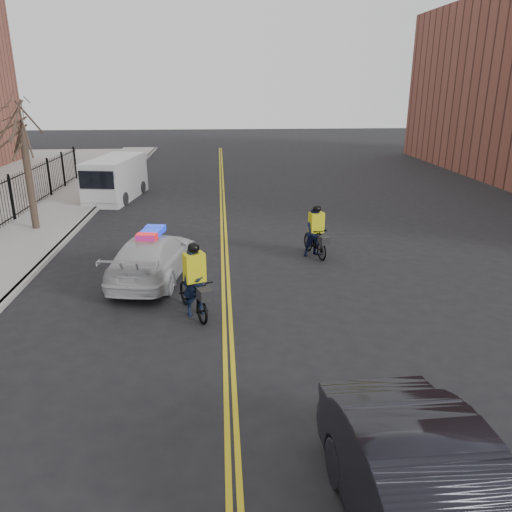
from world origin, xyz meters
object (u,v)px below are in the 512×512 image
at_px(cyclist_near, 195,290).
at_px(cyclist_far, 316,236).
at_px(police_cruiser, 153,256).
at_px(cargo_van, 115,179).

relative_size(cyclist_near, cyclist_far, 1.12).
bearing_deg(police_cruiser, cargo_van, -64.58).
height_order(cargo_van, cyclist_near, cargo_van).
xyz_separation_m(cargo_van, cyclist_near, (4.73, -14.22, -0.37)).
bearing_deg(cyclist_near, police_cruiser, 94.70).
distance_m(cargo_van, cyclist_far, 13.12).
height_order(cyclist_near, cyclist_far, cyclist_near).
relative_size(police_cruiser, cargo_van, 0.93).
bearing_deg(cyclist_near, cargo_van, 85.71).
distance_m(police_cruiser, cyclist_far, 5.60).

